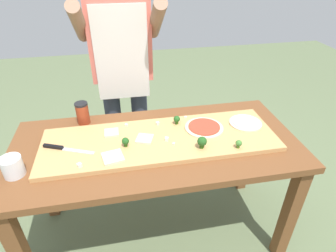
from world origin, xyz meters
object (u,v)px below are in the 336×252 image
pizza_slice_far_right (145,139)px  cheese_crumble_b (126,125)px  pizza_slice_near_left (112,133)px  broccoli_floret_center_left (125,141)px  prep_table (156,158)px  broccoli_floret_front_mid (202,142)px  chefs_knife (61,148)px  flour_cup (13,168)px  cheese_crumble_c (174,144)px  cheese_crumble_e (79,165)px  cheese_crumble_a (158,123)px  pizza_whole_white_garlic (245,123)px  cheese_crumble_f (167,139)px  cook_center (122,64)px  pizza_whole_tomato_red (204,127)px  broccoli_floret_back_left (239,143)px  broccoli_floret_front_left (177,119)px  pizza_slice_center (113,157)px  cheese_crumble_d (185,117)px  sauce_jar (83,113)px

pizza_slice_far_right → cheese_crumble_b: 0.18m
pizza_slice_near_left → broccoli_floret_center_left: size_ratio=1.45×
prep_table → pizza_slice_near_left: size_ratio=20.45×
prep_table → broccoli_floret_front_mid: 0.31m
chefs_knife → flour_cup: 0.24m
cheese_crumble_c → cheese_crumble_e: (-0.48, -0.09, 0.00)m
cheese_crumble_a → cheese_crumble_c: (0.05, -0.22, -0.00)m
pizza_whole_white_garlic → cheese_crumble_c: pizza_whole_white_garlic is taller
cheese_crumble_e → chefs_knife: bearing=122.6°
flour_cup → cheese_crumble_a: bearing=20.5°
cheese_crumble_f → cook_center: (-0.19, 0.65, 0.20)m
cook_center → prep_table: bearing=-77.9°
pizza_slice_near_left → cheese_crumble_e: cheese_crumble_e is taller
broccoli_floret_center_left → broccoli_floret_front_mid: 0.40m
cheese_crumble_e → cheese_crumble_c: bearing=10.3°
pizza_whole_tomato_red → cheese_crumble_a: same height
pizza_whole_tomato_red → broccoli_floret_back_left: 0.24m
broccoli_floret_front_left → cheese_crumble_e: broccoli_floret_front_left is taller
cook_center → broccoli_floret_front_left: bearing=-60.6°
pizza_slice_center → broccoli_floret_front_left: 0.46m
cheese_crumble_a → cheese_crumble_f: bearing=-82.0°
broccoli_floret_center_left → broccoli_floret_front_left: size_ratio=1.01×
chefs_knife → broccoli_floret_back_left: bearing=-10.1°
pizza_whole_tomato_red → broccoli_floret_front_mid: (-0.07, -0.17, 0.03)m
cheese_crumble_b → cheese_crumble_c: 0.33m
broccoli_floret_center_left → broccoli_floret_front_mid: broccoli_floret_front_mid is taller
pizza_whole_white_garlic → cheese_crumble_e: 0.96m
broccoli_floret_center_left → cook_center: bearing=87.2°
cheese_crumble_b → chefs_knife: bearing=-155.3°
prep_table → cheese_crumble_e: size_ratio=81.89×
pizza_slice_near_left → cheese_crumble_f: bearing=-22.9°
broccoli_floret_front_left → cheese_crumble_e: bearing=-151.7°
pizza_whole_white_garlic → flour_cup: (-1.24, -0.18, 0.01)m
pizza_whole_tomato_red → broccoli_floret_center_left: 0.46m
prep_table → chefs_knife: size_ratio=5.90×
pizza_whole_tomato_red → broccoli_floret_front_left: 0.17m
pizza_slice_near_left → cheese_crumble_b: (0.09, 0.06, 0.00)m
pizza_slice_center → cheese_crumble_b: (0.08, 0.28, 0.00)m
flour_cup → cheese_crumble_e: bearing=-6.0°
pizza_whole_tomato_red → broccoli_floret_center_left: (-0.45, -0.09, 0.02)m
pizza_slice_center → broccoli_floret_back_left: (0.64, -0.04, 0.02)m
chefs_knife → cheese_crumble_b: 0.38m
cheese_crumble_e → cheese_crumble_f: size_ratio=1.01×
pizza_whole_tomato_red → cheese_crumble_d: size_ratio=15.63×
prep_table → cheese_crumble_d: 0.31m
pizza_whole_tomato_red → prep_table: bearing=-170.9°
chefs_knife → pizza_slice_center: chefs_knife is taller
pizza_slice_center → cheese_crumble_c: 0.32m
sauce_jar → cheese_crumble_a: bearing=-18.7°
broccoli_floret_front_mid → pizza_slice_center: bearing=-179.9°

